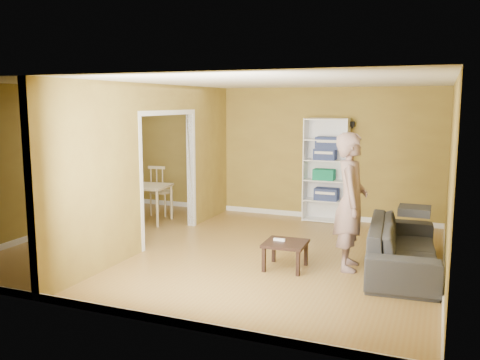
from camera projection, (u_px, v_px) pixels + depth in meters
name	position (u px, v px, depth m)	size (l,w,h in m)	color
room_shell	(223.00, 168.00, 7.84)	(6.50, 6.50, 6.50)	olive
partition	(156.00, 165.00, 8.28)	(0.22, 5.50, 2.60)	olive
wall_speaker	(352.00, 124.00, 9.66)	(0.10, 0.10, 0.10)	black
sofa	(403.00, 239.00, 7.01)	(0.99, 2.31, 0.88)	#303034
person	(351.00, 190.00, 6.97)	(0.64, 0.81, 2.24)	slate
bookshelf	(327.00, 170.00, 9.89)	(0.85, 0.37, 2.01)	white
paper_box_navy_a	(327.00, 194.00, 9.90)	(0.45, 0.29, 0.23)	navy
paper_box_teal	(324.00, 174.00, 9.86)	(0.41, 0.26, 0.21)	#1E6561
paper_box_navy_b	(325.00, 154.00, 9.80)	(0.41, 0.27, 0.21)	#33457E
paper_box_navy_c	(328.00, 142.00, 9.74)	(0.45, 0.29, 0.23)	navy
coffee_table	(285.00, 246.00, 7.07)	(0.57, 0.57, 0.38)	black
game_controller	(279.00, 240.00, 7.13)	(0.16, 0.04, 0.03)	white
dining_table	(139.00, 189.00, 9.87)	(1.16, 0.77, 0.72)	tan
chair_left	(107.00, 193.00, 10.14)	(0.47, 0.47, 1.03)	tan
chair_near	(125.00, 204.00, 9.39)	(0.40, 0.40, 0.88)	#D0BC8A
chair_far	(161.00, 190.00, 10.46)	(0.48, 0.48, 1.04)	#CBB583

